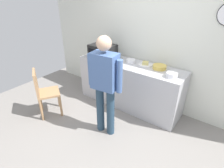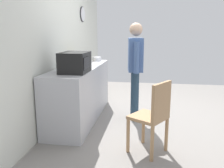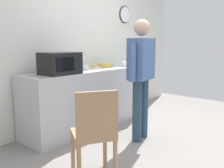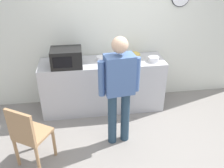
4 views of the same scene
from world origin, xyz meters
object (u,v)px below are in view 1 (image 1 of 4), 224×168
at_px(sandwich_plate, 145,64).
at_px(person_standing, 105,81).
at_px(wooden_chair, 44,91).
at_px(mixing_bowl, 159,67).
at_px(fork_utensil, 131,68).
at_px(microwave, 103,52).
at_px(spoon_utensil, 129,69).
at_px(cereal_bowl, 172,75).
at_px(salad_bowl, 131,61).

height_order(sandwich_plate, person_standing, person_standing).
relative_size(sandwich_plate, wooden_chair, 0.28).
height_order(mixing_bowl, fork_utensil, mixing_bowl).
distance_m(microwave, spoon_utensil, 0.77).
distance_m(mixing_bowl, fork_utensil, 0.52).
xyz_separation_m(mixing_bowl, wooden_chair, (-1.67, -1.36, -0.45)).
relative_size(cereal_bowl, spoon_utensil, 1.08).
bearing_deg(sandwich_plate, person_standing, -97.30).
xyz_separation_m(microwave, salad_bowl, (0.59, 0.15, -0.11)).
distance_m(cereal_bowl, spoon_utensil, 0.75).
height_order(mixing_bowl, spoon_utensil, mixing_bowl).
bearing_deg(fork_utensil, spoon_utensil, -84.43).
height_order(microwave, spoon_utensil, microwave).
distance_m(cereal_bowl, fork_utensil, 0.75).
bearing_deg(person_standing, sandwich_plate, 82.70).
distance_m(microwave, cereal_bowl, 1.48).
distance_m(cereal_bowl, person_standing, 1.12).
xyz_separation_m(cereal_bowl, mixing_bowl, (-0.31, 0.22, -0.01)).
height_order(salad_bowl, wooden_chair, salad_bowl).
distance_m(mixing_bowl, person_standing, 1.14).
distance_m(cereal_bowl, mixing_bowl, 0.38).
xyz_separation_m(mixing_bowl, person_standing, (-0.43, -1.05, 0.01)).
xyz_separation_m(sandwich_plate, salad_bowl, (-0.28, -0.07, 0.02)).
xyz_separation_m(sandwich_plate, fork_utensil, (-0.14, -0.31, -0.02)).
distance_m(microwave, sandwich_plate, 0.91).
height_order(spoon_utensil, wooden_chair, spoon_utensil).
bearing_deg(mixing_bowl, spoon_utensil, -139.24).
height_order(mixing_bowl, person_standing, person_standing).
xyz_separation_m(microwave, mixing_bowl, (1.16, 0.21, -0.12)).
bearing_deg(salad_bowl, cereal_bowl, -10.23).
bearing_deg(microwave, mixing_bowl, 10.27).
relative_size(salad_bowl, person_standing, 0.10).
bearing_deg(person_standing, mixing_bowl, 67.86).
bearing_deg(cereal_bowl, mixing_bowl, 145.34).
height_order(microwave, mixing_bowl, microwave).
xyz_separation_m(spoon_utensil, wooden_chair, (-1.25, -1.00, -0.42)).
bearing_deg(person_standing, salad_bowl, 98.22).
xyz_separation_m(microwave, fork_utensil, (0.73, -0.08, -0.15)).
bearing_deg(sandwich_plate, microwave, -165.40).
bearing_deg(mixing_bowl, cereal_bowl, -34.66).
bearing_deg(sandwich_plate, salad_bowl, -165.64).
bearing_deg(salad_bowl, wooden_chair, -130.00).
relative_size(fork_utensil, person_standing, 0.10).
distance_m(fork_utensil, spoon_utensil, 0.07).
distance_m(salad_bowl, wooden_chair, 1.77).
height_order(person_standing, wooden_chair, person_standing).
height_order(salad_bowl, fork_utensil, salad_bowl).
distance_m(mixing_bowl, wooden_chair, 2.20).
relative_size(fork_utensil, wooden_chair, 0.18).
distance_m(salad_bowl, spoon_utensil, 0.35).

